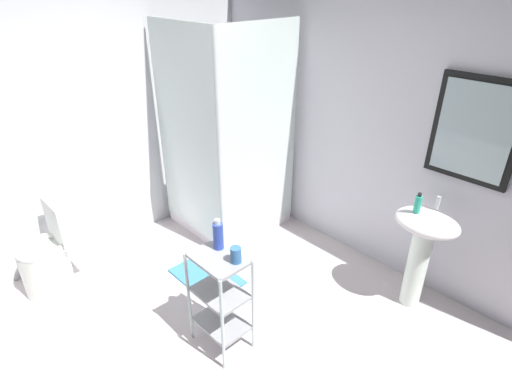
# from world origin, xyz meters

# --- Properties ---
(ground_plane) EXTENTS (4.20, 4.20, 0.02)m
(ground_plane) POSITION_xyz_m (0.00, 0.00, -0.01)
(ground_plane) COLOR silver
(wall_back) EXTENTS (4.20, 0.14, 2.50)m
(wall_back) POSITION_xyz_m (0.01, 1.85, 1.25)
(wall_back) COLOR silver
(wall_back) RESTS_ON ground_plane
(wall_left) EXTENTS (0.10, 4.20, 2.50)m
(wall_left) POSITION_xyz_m (-1.85, 0.00, 1.25)
(wall_left) COLOR silver
(wall_left) RESTS_ON ground_plane
(shower_stall) EXTENTS (0.92, 0.92, 2.00)m
(shower_stall) POSITION_xyz_m (-1.20, 1.18, 0.46)
(shower_stall) COLOR white
(shower_stall) RESTS_ON ground_plane
(pedestal_sink) EXTENTS (0.46, 0.37, 0.81)m
(pedestal_sink) POSITION_xyz_m (0.63, 1.52, 0.58)
(pedestal_sink) COLOR white
(pedestal_sink) RESTS_ON ground_plane
(sink_faucet) EXTENTS (0.03, 0.03, 0.10)m
(sink_faucet) POSITION_xyz_m (0.63, 1.64, 0.86)
(sink_faucet) COLOR silver
(sink_faucet) RESTS_ON pedestal_sink
(toilet) EXTENTS (0.37, 0.49, 0.76)m
(toilet) POSITION_xyz_m (-1.48, -0.44, 0.31)
(toilet) COLOR white
(toilet) RESTS_ON ground_plane
(storage_cart) EXTENTS (0.38, 0.28, 0.74)m
(storage_cart) POSITION_xyz_m (-0.08, 0.18, 0.44)
(storage_cart) COLOR silver
(storage_cart) RESTS_ON ground_plane
(hand_soap_bottle) EXTENTS (0.05, 0.05, 0.15)m
(hand_soap_bottle) POSITION_xyz_m (0.55, 1.49, 0.88)
(hand_soap_bottle) COLOR #2DBC99
(hand_soap_bottle) RESTS_ON pedestal_sink
(shampoo_bottle_blue) EXTENTS (0.07, 0.07, 0.22)m
(shampoo_bottle_blue) POSITION_xyz_m (-0.15, 0.25, 0.84)
(shampoo_bottle_blue) COLOR #304BB9
(shampoo_bottle_blue) RESTS_ON storage_cart
(rinse_cup) EXTENTS (0.07, 0.07, 0.10)m
(rinse_cup) POSITION_xyz_m (0.03, 0.24, 0.79)
(rinse_cup) COLOR #3870B2
(rinse_cup) RESTS_ON storage_cart
(bath_mat) EXTENTS (0.60, 0.40, 0.02)m
(bath_mat) POSITION_xyz_m (-0.71, 0.53, 0.01)
(bath_mat) COLOR teal
(bath_mat) RESTS_ON ground_plane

